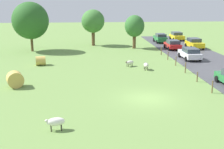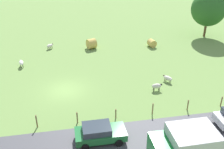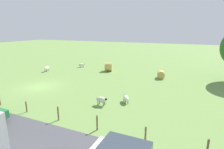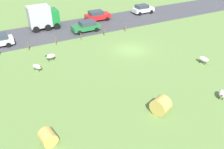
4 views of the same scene
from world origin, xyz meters
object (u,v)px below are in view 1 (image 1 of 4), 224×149
Objects in this scene: tree_0 at (135,26)px; sheep_3 at (130,63)px; sheep_1 at (146,65)px; car_7 at (173,44)px; sheep_2 at (56,122)px; car_4 at (194,43)px; tree_1 at (93,21)px; car_1 at (190,53)px; hay_bale_0 at (15,79)px; car_0 at (160,38)px; hay_bale_1 at (41,61)px; car_2 at (177,36)px; tree_2 at (30,21)px.

sheep_3 is at bearing -101.46° from tree_0.
sheep_1 is 0.30× the size of car_7.
sheep_2 is 0.31× the size of car_4.
tree_1 is 1.49× the size of car_4.
car_1 is (12.70, -13.43, -3.33)m from tree_1.
sheep_2 is 0.87× the size of hay_bale_0.
car_0 reaches higher than car_1.
sheep_2 is at bearing -127.58° from car_1.
hay_bale_1 is 26.03m from car_0.
sheep_3 is 25.27m from car_2.
hay_bale_1 is at bearing -139.56° from tree_0.
sheep_1 is 0.19× the size of tree_1.
hay_bale_1 is at bearing 83.88° from hay_bale_0.
sheep_2 is 30.17m from tree_2.
car_1 reaches higher than hay_bale_0.
car_0 is (20.44, 26.53, 0.17)m from hay_bale_0.
sheep_2 is at bearing -95.41° from tree_1.
sheep_1 is 0.30× the size of car_0.
tree_0 is 10.29m from car_4.
sheep_2 is 0.33× the size of car_7.
car_0 reaches higher than car_4.
tree_0 is 8.62m from car_0.
car_0 is at bearing 52.39° from hay_bale_0.
sheep_1 is at bearing -117.91° from car_7.
car_2 is (9.91, 8.69, -2.76)m from tree_0.
tree_0 is at bearing 4.79° from tree_2.
car_4 is (23.46, 10.48, 0.35)m from hay_bale_1.
sheep_1 is 1.01× the size of hay_bale_1.
tree_0 is at bearing 40.44° from hay_bale_1.
tree_2 is at bearing 95.26° from hay_bale_0.
sheep_1 is at bearing -127.88° from car_4.
car_1 reaches higher than hay_bale_1.
car_0 is (15.77, 36.25, 0.35)m from sheep_2.
tree_0 is 1.30× the size of car_4.
hay_bale_0 is 19.93m from tree_2.
car_7 is at bearing -110.37° from car_2.
sheep_3 is 0.84× the size of hay_bale_0.
tree_1 is at bearing 133.40° from car_1.
car_7 is at bearing 52.73° from sheep_3.
car_7 reaches higher than sheep_1.
car_2 is 11.17m from car_7.
hay_bale_0 reaches higher than sheep_1.
sheep_3 is at bearing -114.26° from car_0.
car_2 is at bearing 63.19° from sheep_2.
car_4 is (24.45, 19.71, 0.16)m from hay_bale_0.
car_4 is (10.92, 14.03, 0.34)m from sheep_1.
tree_1 is (7.90, 24.40, 3.46)m from hay_bale_0.
hay_bale_1 is (-3.68, 18.96, -0.01)m from sheep_2.
hay_bale_0 is at bearing -84.74° from tree_2.
car_4 is (16.55, -4.69, -3.30)m from tree_1.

